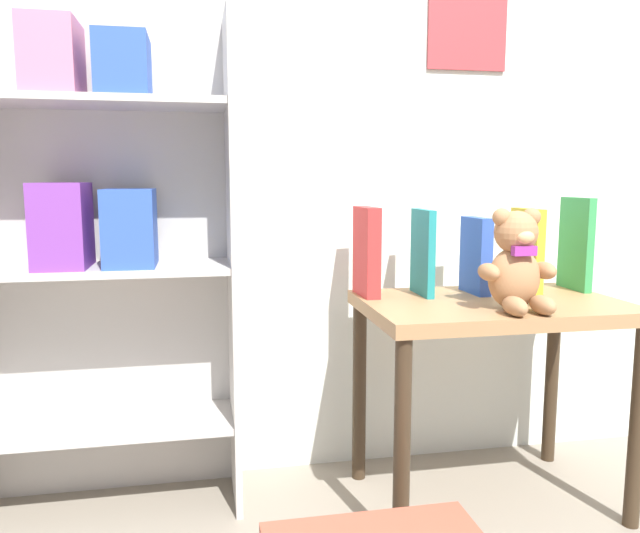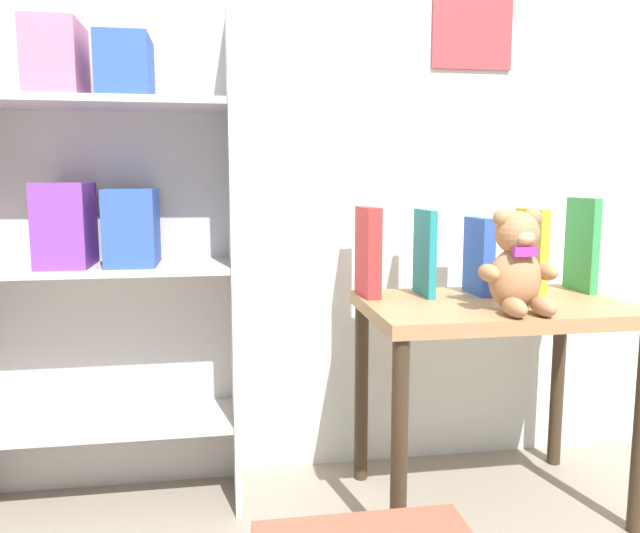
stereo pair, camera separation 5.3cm
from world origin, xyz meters
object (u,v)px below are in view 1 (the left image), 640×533
at_px(bookshelf_side, 99,233).
at_px(book_standing_red, 367,252).
at_px(teddy_bear, 516,264).
at_px(book_standing_teal, 423,252).
at_px(book_standing_yellow, 527,250).
at_px(display_table, 491,331).
at_px(book_standing_blue, 476,255).
at_px(book_standing_green, 576,244).

relative_size(bookshelf_side, book_standing_red, 5.37).
bearing_deg(teddy_bear, book_standing_teal, 123.32).
relative_size(teddy_bear, book_standing_red, 1.02).
bearing_deg(book_standing_yellow, display_table, -147.99).
bearing_deg(teddy_bear, book_standing_blue, 89.75).
bearing_deg(book_standing_yellow, teddy_bear, -127.06).
bearing_deg(book_standing_teal, display_table, -35.39).
bearing_deg(display_table, book_standing_teal, 143.96).
xyz_separation_m(bookshelf_side, book_standing_yellow, (1.17, -0.08, -0.06)).
relative_size(display_table, book_standing_yellow, 2.88).
bearing_deg(book_standing_yellow, book_standing_red, 174.42).
bearing_deg(display_table, book_standing_yellow, 34.85).
bearing_deg(book_standing_teal, teddy_bear, -56.03).
relative_size(display_table, teddy_bear, 2.73).
bearing_deg(book_standing_blue, book_standing_teal, 176.39).
height_order(display_table, book_standing_red, book_standing_red).
xyz_separation_m(book_standing_red, book_standing_blue, (0.31, -0.02, -0.02)).
relative_size(book_standing_blue, book_standing_green, 0.80).
height_order(bookshelf_side, book_standing_teal, bookshelf_side).
relative_size(book_standing_blue, book_standing_yellow, 0.90).
bearing_deg(book_standing_green, book_standing_blue, -178.51).
distance_m(teddy_bear, book_standing_red, 0.40).
bearing_deg(book_standing_blue, book_standing_yellow, -1.42).
relative_size(bookshelf_side, book_standing_teal, 5.53).
xyz_separation_m(display_table, book_standing_blue, (0.00, 0.11, 0.19)).
relative_size(bookshelf_side, book_standing_yellow, 5.53).
bearing_deg(book_standing_red, book_standing_yellow, -5.18).
height_order(book_standing_teal, book_standing_green, book_standing_green).
bearing_deg(display_table, book_standing_blue, 90.00).
relative_size(book_standing_red, book_standing_blue, 1.14).
height_order(teddy_bear, book_standing_teal, teddy_bear).
height_order(display_table, book_standing_teal, book_standing_teal).
xyz_separation_m(teddy_bear, book_standing_yellow, (0.16, 0.23, 0.00)).
bearing_deg(book_standing_yellow, bookshelf_side, 173.21).
xyz_separation_m(bookshelf_side, teddy_bear, (1.02, -0.31, -0.07)).
xyz_separation_m(book_standing_teal, book_standing_yellow, (0.31, -0.00, -0.00)).
bearing_deg(book_standing_red, bookshelf_side, 172.82).
distance_m(book_standing_blue, book_standing_yellow, 0.16).
xyz_separation_m(book_standing_teal, book_standing_green, (0.47, -0.00, 0.01)).
xyz_separation_m(teddy_bear, book_standing_teal, (-0.15, 0.24, 0.00)).
height_order(book_standing_yellow, book_standing_green, book_standing_green).
xyz_separation_m(display_table, book_standing_green, (0.31, 0.11, 0.22)).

